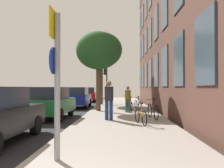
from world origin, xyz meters
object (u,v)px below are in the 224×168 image
(sign_post, at_px, (56,72))
(tree_far, at_px, (101,50))
(tree_near, at_px, (98,51))
(car_2, at_px, (78,97))
(bicycle_3, at_px, (138,104))
(bicycle_2, at_px, (130,105))
(car_3, at_px, (88,94))
(pedestrian_0, at_px, (109,98))
(bicycle_1, at_px, (153,111))
(pedestrian_1, at_px, (128,97))
(traffic_light, at_px, (106,78))
(bicycle_4, at_px, (127,102))
(bicycle_0, at_px, (141,116))
(car_1, at_px, (49,102))

(sign_post, xyz_separation_m, tree_far, (-0.35, 16.71, 3.03))
(tree_near, xyz_separation_m, car_2, (-1.93, 3.46, -3.12))
(tree_far, distance_m, bicycle_3, 7.25)
(bicycle_2, bearing_deg, car_3, 109.10)
(pedestrian_0, height_order, car_2, pedestrian_0)
(bicycle_2, height_order, bicycle_3, bicycle_2)
(bicycle_1, relative_size, pedestrian_1, 1.14)
(sign_post, height_order, tree_near, tree_near)
(bicycle_1, xyz_separation_m, bicycle_3, (-0.32, 5.16, -0.04))
(pedestrian_1, bearing_deg, car_3, 107.52)
(traffic_light, distance_m, tree_far, 2.89)
(car_3, bearing_deg, bicycle_2, -70.90)
(bicycle_4, distance_m, pedestrian_1, 3.60)
(bicycle_1, xyz_separation_m, pedestrian_1, (-1.08, 3.01, 0.50))
(bicycle_0, relative_size, car_2, 0.38)
(bicycle_0, relative_size, car_3, 0.39)
(bicycle_2, bearing_deg, car_1, -145.85)
(traffic_light, xyz_separation_m, bicycle_3, (2.59, -6.48, -2.09))
(tree_near, height_order, bicycle_2, tree_near)
(traffic_light, relative_size, tree_far, 0.55)
(bicycle_0, relative_size, bicycle_4, 0.89)
(pedestrian_1, bearing_deg, pedestrian_0, -105.77)
(sign_post, relative_size, tree_far, 0.48)
(car_2, height_order, car_3, same)
(bicycle_4, bearing_deg, pedestrian_1, -91.33)
(bicycle_2, distance_m, car_2, 5.51)
(tree_far, bearing_deg, traffic_light, 78.54)
(car_2, bearing_deg, car_3, 91.64)
(tree_near, height_order, car_2, tree_near)
(traffic_light, distance_m, bicycle_4, 5.79)
(traffic_light, relative_size, bicycle_2, 2.13)
(traffic_light, xyz_separation_m, bicycle_4, (1.91, -5.06, -2.07))
(pedestrian_0, distance_m, car_1, 3.36)
(car_2, xyz_separation_m, car_3, (-0.24, 8.35, -0.00))
(tree_far, xyz_separation_m, car_1, (-1.96, -9.32, -4.11))
(bicycle_4, bearing_deg, tree_far, 122.70)
(car_2, relative_size, car_3, 1.02)
(bicycle_3, bearing_deg, car_1, -137.69)
(bicycle_2, xyz_separation_m, car_3, (-4.21, 12.15, 0.36))
(bicycle_3, relative_size, car_3, 0.39)
(car_1, bearing_deg, tree_far, 78.13)
(tree_near, distance_m, car_2, 5.04)
(traffic_light, height_order, bicycle_1, traffic_light)
(sign_post, xyz_separation_m, car_2, (-1.99, 14.09, -1.08))
(bicycle_0, relative_size, bicycle_1, 0.88)
(tree_near, distance_m, bicycle_0, 7.08)
(bicycle_3, bearing_deg, bicycle_4, 115.50)
(bicycle_2, relative_size, car_1, 0.42)
(bicycle_0, relative_size, bicycle_2, 0.94)
(bicycle_2, xyz_separation_m, pedestrian_1, (-0.18, -0.62, 0.53))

